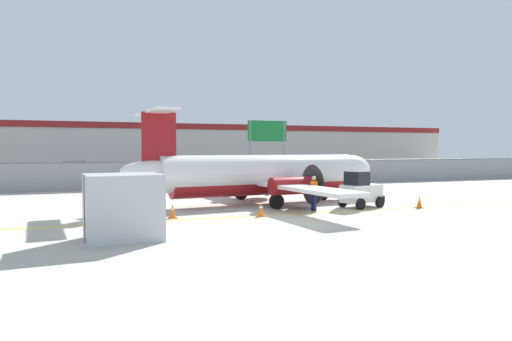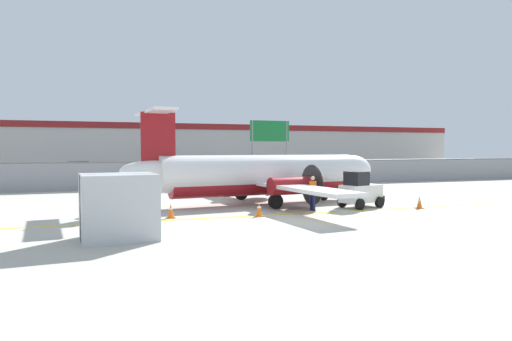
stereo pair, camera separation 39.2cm
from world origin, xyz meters
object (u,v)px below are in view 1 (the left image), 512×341
highway_sign (267,136)px  parked_car_5 (249,167)px  traffic_cone_far_left (350,197)px  parked_car_4 (253,171)px  cargo_container (123,207)px  parked_car_1 (75,169)px  commuter_airplane (267,175)px  parked_car_0 (25,172)px  traffic_cone_far_right (173,211)px  traffic_cone_near_right (261,210)px  parked_car_3 (198,171)px  baggage_tug (361,191)px  traffic_cone_near_left (419,202)px  ground_crew_worker (314,191)px  parked_car_2 (134,170)px  parked_car_6 (313,169)px

highway_sign → parked_car_5: bearing=76.9°
traffic_cone_far_left → parked_car_4: bearing=86.6°
cargo_container → parked_car_1: size_ratio=0.60×
commuter_airplane → parked_car_0: (-15.00, 24.28, -0.71)m
traffic_cone_far_right → parked_car_5: parked_car_5 is taller
commuter_airplane → traffic_cone_far_right: commuter_airplane is taller
traffic_cone_near_right → parked_car_3: (2.75, 25.00, 0.58)m
baggage_tug → traffic_cone_near_left: bearing=-42.7°
traffic_cone_far_right → ground_crew_worker: bearing=1.5°
parked_car_1 → cargo_container: bearing=-89.4°
ground_crew_worker → traffic_cone_far_left: ground_crew_worker is taller
commuter_airplane → parked_car_4: size_ratio=3.78×
parked_car_2 → highway_sign: highway_sign is taller
parked_car_1 → parked_car_6: 25.78m
parked_car_1 → ground_crew_worker: bearing=-73.4°
traffic_cone_far_right → parked_car_1: bearing=98.5°
parked_car_6 → cargo_container: bearing=48.5°
commuter_airplane → parked_car_4: 18.98m
baggage_tug → traffic_cone_far_left: bearing=57.4°
traffic_cone_near_right → parked_car_4: parked_car_4 is taller
traffic_cone_near_right → parked_car_3: 25.16m
parked_car_6 → parked_car_5: bearing=-60.9°
traffic_cone_far_left → parked_car_2: 27.98m
ground_crew_worker → parked_car_4: 22.01m
parked_car_5 → cargo_container: bearing=-116.7°
parked_car_4 → parked_car_0: bearing=165.1°
parked_car_6 → parked_car_3: bearing=-2.3°
cargo_container → parked_car_2: (3.19, 32.76, -0.21)m
traffic_cone_far_left → parked_car_2: bearing=109.9°
traffic_cone_near_right → parked_car_6: 29.91m
ground_crew_worker → parked_car_6: 27.48m
parked_car_0 → parked_car_6: size_ratio=1.01×
traffic_cone_near_left → parked_car_4: bearing=92.4°
commuter_airplane → traffic_cone_near_right: (-2.00, -4.45, -1.29)m
traffic_cone_far_right → parked_car_2: parked_car_2 is taller
baggage_tug → cargo_container: 13.00m
ground_crew_worker → highway_sign: highway_sign is taller
parked_car_0 → parked_car_6: bearing=-12.9°
baggage_tug → traffic_cone_near_left: baggage_tug is taller
commuter_airplane → parked_car_5: bearing=66.7°
ground_crew_worker → parked_car_1: 34.87m
parked_car_5 → traffic_cone_far_left: bearing=-99.8°
traffic_cone_far_left → highway_sign: bearing=86.7°
parked_car_3 → highway_sign: bearing=-60.1°
traffic_cone_near_left → highway_sign: size_ratio=0.12×
parked_car_0 → highway_sign: size_ratio=0.79×
traffic_cone_near_left → traffic_cone_far_right: bearing=175.9°
cargo_container → parked_car_2: 32.92m
parked_car_0 → parked_car_3: size_ratio=1.01×
traffic_cone_near_right → parked_car_2: (-2.99, 29.41, 0.58)m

